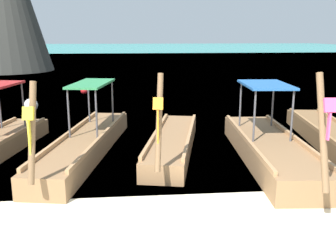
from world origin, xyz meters
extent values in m
plane|color=beige|center=(0.00, 0.00, 0.00)|extent=(120.00, 120.00, 0.00)
plane|color=teal|center=(0.00, 62.02, 0.00)|extent=(120.00, 120.00, 0.00)
cube|color=#AF7F52|center=(-4.18, 4.56, 0.50)|extent=(1.04, 5.31, 0.10)
cylinder|color=#4C4C51|center=(-4.72, 6.29, 1.12)|extent=(0.06, 0.06, 1.35)
cylinder|color=#4C4C51|center=(-4.01, 6.16, 1.12)|extent=(0.06, 0.06, 1.35)
cube|color=olive|center=(-2.13, 4.93, 0.25)|extent=(2.13, 6.32, 0.50)
cube|color=#AF7F52|center=(-2.61, 5.02, 0.55)|extent=(1.09, 5.66, 0.10)
cube|color=#AF7F52|center=(-1.65, 4.85, 0.55)|extent=(1.09, 5.66, 0.10)
cylinder|color=brown|center=(-2.69, 1.80, 1.41)|extent=(0.22, 0.57, 1.86)
cube|color=yellow|center=(-2.71, 1.71, 1.79)|extent=(0.22, 0.15, 0.25)
cube|color=yellow|center=(-2.71, 1.69, 1.31)|extent=(0.04, 0.08, 0.72)
cylinder|color=#4C4C51|center=(-2.52, 4.84, 1.14)|extent=(0.06, 0.06, 1.28)
cylinder|color=#4C4C51|center=(-1.80, 4.71, 1.14)|extent=(0.06, 0.06, 1.28)
cylinder|color=#4C4C51|center=(-2.19, 6.68, 1.14)|extent=(0.06, 0.06, 1.28)
cylinder|color=#4C4C51|center=(-1.47, 6.55, 1.14)|extent=(0.06, 0.06, 1.28)
cube|color=#2D844C|center=(-1.99, 5.70, 1.81)|extent=(1.24, 2.19, 0.06)
cube|color=olive|center=(0.23, 5.01, 0.23)|extent=(2.06, 5.19, 0.46)
cube|color=#AF7F52|center=(-0.23, 5.10, 0.51)|extent=(1.06, 4.59, 0.10)
cube|color=#AF7F52|center=(0.68, 4.91, 0.51)|extent=(1.06, 4.59, 0.10)
cylinder|color=brown|center=(-0.33, 2.40, 1.42)|extent=(0.26, 0.67, 1.96)
cube|color=orange|center=(-0.36, 2.29, 1.83)|extent=(0.22, 0.16, 0.25)
cube|color=orange|center=(-0.36, 2.27, 1.36)|extent=(0.05, 0.08, 0.69)
cube|color=olive|center=(2.59, 3.93, 0.28)|extent=(1.71, 5.64, 0.55)
cube|color=#AF7F52|center=(1.96, 3.97, 0.60)|extent=(0.43, 5.11, 0.10)
cube|color=#AF7F52|center=(3.21, 3.89, 0.60)|extent=(0.43, 5.11, 0.10)
cylinder|color=brown|center=(2.38, 0.95, 1.53)|extent=(0.18, 0.83, 1.99)
cube|color=#F24C8C|center=(2.37, 0.77, 2.03)|extent=(0.21, 0.15, 0.25)
cube|color=#F24C8C|center=(2.37, 0.75, 1.67)|extent=(0.04, 0.08, 0.47)
cylinder|color=#4C4C51|center=(2.11, 3.82, 1.19)|extent=(0.05, 0.05, 1.28)
cylinder|color=#4C4C51|center=(3.04, 3.76, 1.19)|extent=(0.05, 0.05, 1.28)
cylinder|color=#4C4C51|center=(2.23, 5.49, 1.19)|extent=(0.05, 0.05, 1.28)
cylinder|color=#4C4C51|center=(3.16, 5.43, 1.19)|extent=(0.05, 0.05, 1.28)
cube|color=#235BA3|center=(2.63, 4.63, 1.86)|extent=(1.26, 1.94, 0.06)
cube|color=#9F7246|center=(4.29, 4.72, 0.53)|extent=(0.96, 6.22, 0.10)
sphere|color=red|center=(-3.42, 15.72, 0.20)|extent=(0.40, 0.40, 0.40)
sphere|color=white|center=(-5.05, 11.04, 0.28)|extent=(0.56, 0.56, 0.56)
camera|label=1|loc=(-0.86, -5.20, 3.17)|focal=41.38mm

